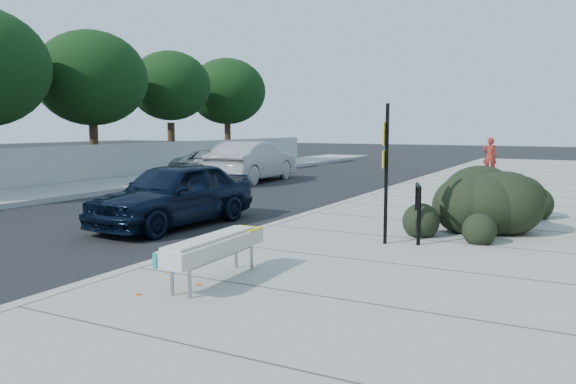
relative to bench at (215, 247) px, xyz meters
The scene contains 17 objects.
ground 2.62m from the bench, 125.80° to the left, with size 120.00×120.00×0.00m, color black.
sidewalk_near 8.19m from the bench, 59.78° to the left, with size 11.20×50.00×0.15m, color gray.
sidewalk_far 13.07m from the bench, 147.27° to the left, with size 3.00×50.00×0.15m, color gray.
curb_near 7.24m from the bench, 101.89° to the left, with size 0.22×50.00×0.17m, color #9E9E99.
curb_far 11.84m from the bench, 143.34° to the left, with size 0.22×50.00×0.17m, color #9E9E99.
far_wall 14.52m from the bench, 150.90° to the left, with size 0.30×40.00×1.50m, color #9E9E99.
tree_far_d 18.18m from the bench, 141.66° to the left, with size 4.60×4.60×6.16m.
tree_far_e 21.59m from the bench, 131.05° to the left, with size 4.00×4.00×5.90m.
tree_far_f 25.53m from the bench, 123.59° to the left, with size 4.40×4.40×6.07m.
bench is the anchor object (origin of this frame).
bike_rack 4.24m from the bench, 66.50° to the left, with size 0.27×0.69×1.05m.
sign_post 3.75m from the bench, 70.24° to the left, with size 0.11×0.28×2.46m.
hedge 6.60m from the bench, 67.61° to the left, with size 1.99×3.98×1.49m, color black.
sedan_navy 5.32m from the bench, 135.08° to the left, with size 1.70×4.23×1.44m, color black.
wagon_silver 15.19m from the bench, 119.52° to the left, with size 1.72×4.92×1.62m, color #A0A0A4.
suv_silver 15.88m from the bench, 124.46° to the left, with size 2.17×4.71×1.31m, color #939698.
pedestrian 19.06m from the bench, 87.81° to the left, with size 0.58×0.38×1.60m, color maroon.
Camera 1 is at (5.78, -8.08, 2.22)m, focal length 35.00 mm.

